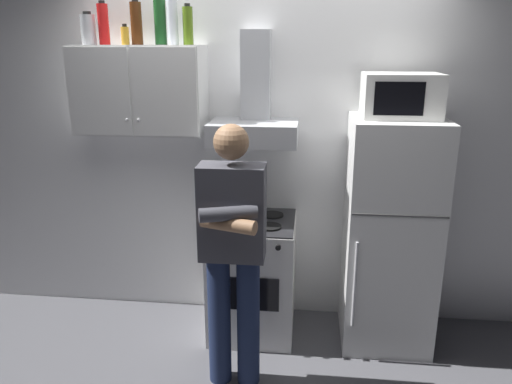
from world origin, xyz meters
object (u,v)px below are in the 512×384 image
Objects in this scene: person_standing at (233,250)px; bottle_spice_jar at (125,35)px; refrigerator at (390,234)px; bottle_wine_green at (160,21)px; bottle_rum_dark at (136,23)px; range_hood at (255,114)px; bottle_soda_red at (103,24)px; stove_oven at (253,276)px; bottle_olive_oil at (188,25)px; upper_cabinet at (140,90)px; bottle_vodka_clear at (172,22)px; microwave at (401,96)px; bottle_canister_steel at (88,29)px.

bottle_spice_jar reaches higher than person_standing.
bottle_wine_green is at bearing 175.36° from refrigerator.
bottle_spice_jar is at bearing 155.32° from bottle_rum_dark.
bottle_soda_red is (-1.01, -0.03, 0.59)m from range_hood.
bottle_olive_oil reaches higher than stove_oven.
upper_cabinet is 0.81m from range_hood.
bottle_soda_red is at bearing -174.17° from bottle_rum_dark.
bottle_vodka_clear reaches higher than range_hood.
bottle_vodka_clear is (-0.49, 0.71, 1.30)m from person_standing.
bottle_soda_red is (-0.12, -0.07, 0.07)m from bottle_spice_jar.
stove_oven is 0.77m from person_standing.
bottle_soda_red is 0.91× the size of bottle_vodka_clear.
person_standing is (-0.05, -0.61, 0.47)m from stove_oven.
bottle_vodka_clear reaches higher than person_standing.
bottle_spice_jar is (-0.09, 0.04, 0.36)m from upper_cabinet.
bottle_soda_red is at bearing 177.69° from microwave.
bottle_spice_jar is at bearing 175.40° from microwave.
bottle_wine_green is 1.21× the size of bottle_olive_oil.
refrigerator is 6.20× the size of bottle_olive_oil.
bottle_canister_steel reaches higher than upper_cabinet.
upper_cabinet is 0.56× the size of refrigerator.
range_hood is at bearing -2.60° from bottle_spice_jar.
bottle_rum_dark is at bearing -179.57° from range_hood.
stove_oven is at bearing -8.66° from bottle_rum_dark.
stove_oven is at bearing 85.28° from person_standing.
bottle_wine_green is at bearing 166.76° from bottle_vodka_clear.
bottle_vodka_clear reaches higher than bottle_olive_oil.
stove_oven is 2.05m from bottle_canister_steel.
bottle_soda_red is at bearing 2.37° from bottle_canister_steel.
bottle_soda_red reaches higher than microwave.
stove_oven is at bearing -5.55° from bottle_soda_red.
upper_cabinet is 1.03× the size of stove_oven.
microwave reaches higher than refrigerator.
refrigerator is (0.95, -0.13, -0.80)m from range_hood.
bottle_wine_green is (-0.58, 0.73, 1.30)m from person_standing.
bottle_olive_oil reaches higher than bottle_canister_steel.
range_hood is at bearing 1.68° from bottle_canister_steel.
person_standing is at bearing -55.41° from bottle_vodka_clear.
bottle_spice_jar reaches higher than microwave.
microwave is at bearing 90.90° from refrigerator.
upper_cabinet is 2.88× the size of bottle_wine_green.
bottle_soda_red is 0.96× the size of bottle_rum_dark.
bottle_canister_steel is at bearing -174.36° from upper_cabinet.
bottle_wine_green reaches higher than microwave.
bottle_rum_dark is (-0.74, 0.73, 1.29)m from person_standing.
range_hood is 2.91× the size of bottle_olive_oil.
upper_cabinet is 1.88× the size of microwave.
range_hood is at bearing 90.00° from stove_oven.
bottle_spice_jar is at bearing 155.87° from upper_cabinet.
bottle_soda_red reaches higher than bottle_spice_jar.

